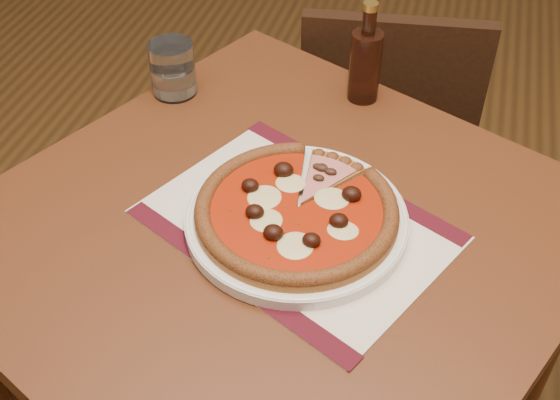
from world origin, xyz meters
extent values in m
cube|color=#622B17|center=(0.30, -0.02, 0.73)|extent=(1.06, 1.06, 0.04)
cylinder|color=#622B17|center=(-0.16, -0.19, 0.35)|extent=(0.05, 0.05, 0.71)
cylinder|color=#622B17|center=(0.14, 0.45, 0.35)|extent=(0.05, 0.05, 0.71)
cylinder|color=#622B17|center=(0.77, 0.15, 0.35)|extent=(0.05, 0.05, 0.71)
cube|color=black|center=(0.38, 0.70, 0.39)|extent=(0.43, 0.43, 0.04)
cylinder|color=black|center=(0.52, 0.89, 0.19)|extent=(0.03, 0.03, 0.37)
cylinder|color=black|center=(0.19, 0.84, 0.19)|extent=(0.03, 0.03, 0.37)
cylinder|color=black|center=(0.56, 0.56, 0.19)|extent=(0.03, 0.03, 0.37)
cylinder|color=black|center=(0.24, 0.52, 0.19)|extent=(0.03, 0.03, 0.37)
cube|color=black|center=(0.40, 0.53, 0.61)|extent=(0.38, 0.08, 0.40)
cube|color=white|center=(0.33, -0.01, 0.75)|extent=(0.50, 0.45, 0.00)
cylinder|color=white|center=(0.33, -0.01, 0.76)|extent=(0.32, 0.32, 0.02)
cylinder|color=#AC6829|center=(0.33, -0.01, 0.78)|extent=(0.29, 0.29, 0.01)
torus|color=brown|center=(0.33, -0.01, 0.78)|extent=(0.29, 0.29, 0.02)
cylinder|color=#901E07|center=(0.33, -0.01, 0.78)|extent=(0.25, 0.25, 0.00)
ellipsoid|color=#CFC18B|center=(0.31, 0.03, 0.79)|extent=(0.05, 0.04, 0.01)
ellipsoid|color=#CFC18B|center=(0.25, 0.00, 0.79)|extent=(0.05, 0.04, 0.01)
ellipsoid|color=#CFC18B|center=(0.30, -0.05, 0.79)|extent=(0.05, 0.04, 0.01)
ellipsoid|color=#CFC18B|center=(0.35, -0.09, 0.79)|extent=(0.05, 0.04, 0.01)
ellipsoid|color=#CFC18B|center=(0.38, -0.03, 0.79)|extent=(0.05, 0.04, 0.01)
ellipsoid|color=#CFC18B|center=(0.40, 0.03, 0.79)|extent=(0.05, 0.04, 0.01)
ellipsoid|color=black|center=(0.30, 0.04, 0.80)|extent=(0.03, 0.03, 0.02)
ellipsoid|color=black|center=(0.25, 0.01, 0.80)|extent=(0.03, 0.03, 0.02)
ellipsoid|color=black|center=(0.28, -0.04, 0.80)|extent=(0.03, 0.03, 0.02)
ellipsoid|color=black|center=(0.31, -0.10, 0.80)|extent=(0.03, 0.03, 0.02)
ellipsoid|color=black|center=(0.36, -0.06, 0.80)|extent=(0.03, 0.03, 0.02)
ellipsoid|color=black|center=(0.42, -0.04, 0.80)|extent=(0.03, 0.03, 0.02)
ellipsoid|color=black|center=(0.38, 0.02, 0.80)|extent=(0.03, 0.03, 0.02)
ellipsoid|color=#371E14|center=(0.36, 0.04, 0.79)|extent=(0.02, 0.01, 0.01)
ellipsoid|color=#371E14|center=(0.37, 0.08, 0.79)|extent=(0.02, 0.01, 0.01)
ellipsoid|color=#371E14|center=(0.35, 0.05, 0.79)|extent=(0.02, 0.01, 0.01)
ellipsoid|color=#371E14|center=(0.35, 0.09, 0.79)|extent=(0.02, 0.01, 0.01)
ellipsoid|color=#371E14|center=(0.34, 0.05, 0.79)|extent=(0.02, 0.01, 0.01)
cylinder|color=white|center=(0.04, 0.26, 0.80)|extent=(0.09, 0.09, 0.10)
cylinder|color=#34160D|center=(0.37, 0.33, 0.81)|extent=(0.05, 0.05, 0.13)
cylinder|color=#34160D|center=(0.37, 0.33, 0.89)|extent=(0.02, 0.02, 0.05)
cylinder|color=olive|center=(0.37, 0.33, 0.93)|extent=(0.03, 0.03, 0.01)
camera|label=1|loc=(0.50, -0.71, 1.46)|focal=45.00mm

